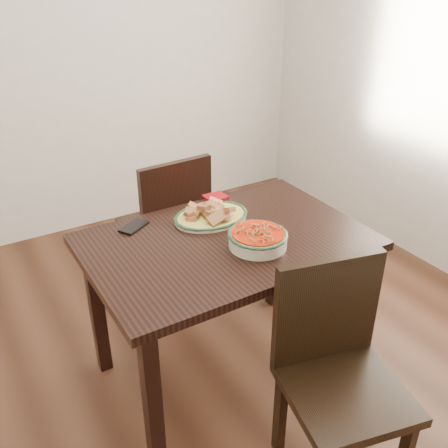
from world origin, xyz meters
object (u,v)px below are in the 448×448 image
chair_far (169,221)px  chair_near (336,363)px  noodle_bowl (258,237)px  dining_table (226,257)px  smartphone (134,227)px  fish_plate (211,210)px

chair_far → chair_near: bearing=89.0°
chair_near → noodle_bowl: bearing=104.8°
dining_table → noodle_bowl: noodle_bowl is taller
dining_table → chair_far: size_ratio=1.35×
chair_far → dining_table: bearing=83.2°
dining_table → smartphone: bearing=136.0°
dining_table → fish_plate: (0.03, 0.19, 0.14)m
dining_table → smartphone: (-0.31, 0.30, 0.10)m
fish_plate → noodle_bowl: (0.04, -0.32, -0.00)m
noodle_bowl → smartphone: bearing=132.5°
noodle_bowl → smartphone: noodle_bowl is taller
dining_table → smartphone: smartphone is taller
chair_near → noodle_bowl: chair_near is taller
noodle_bowl → fish_plate: bearing=97.7°
chair_near → fish_plate: bearing=107.1°
chair_near → smartphone: 1.04m
dining_table → chair_near: bearing=-81.7°
dining_table → fish_plate: 0.24m
chair_far → chair_near: size_ratio=1.00×
fish_plate → smartphone: 0.36m
fish_plate → chair_far: bearing=88.3°
fish_plate → smartphone: fish_plate is taller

